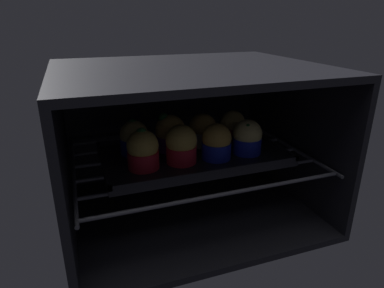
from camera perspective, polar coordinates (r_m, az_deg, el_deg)
The scene contains 11 objects.
oven_cavity at distance 83.73cm, azimuth -1.22°, elevation 0.89°, with size 59.00×47.00×37.00cm.
oven_rack at distance 81.25cm, azimuth -0.25°, elevation -2.33°, with size 54.80×42.00×0.80cm.
baking_tray at distance 79.93cm, azimuth 0.00°, elevation -1.89°, with size 42.03×25.06×2.20cm.
muffin_row0_col0 at distance 71.28cm, azimuth -8.38°, elevation -1.06°, with size 6.75×6.75×8.98cm.
muffin_row0_col1 at distance 73.40cm, azimuth -1.84°, elevation -0.18°, with size 6.89×6.89×8.61cm.
muffin_row0_col2 at distance 75.77cm, azimuth 4.19°, elevation 0.32°, with size 6.75×6.75×8.26cm.
muffin_row0_col3 at distance 79.66cm, azimuth 9.40°, elevation 1.06°, with size 6.81×6.81×8.16cm.
muffin_row1_col0 at distance 79.57cm, azimuth -9.82°, elevation 0.97°, with size 6.75×6.75×8.29cm.
muffin_row1_col1 at distance 80.53cm, azimuth -3.73°, elevation 1.82°, with size 7.22×7.22×9.31cm.
muffin_row1_col2 at distance 83.77cm, azimuth 1.83°, elevation 2.27°, with size 6.95×6.95×8.04cm.
muffin_row1_col3 at distance 87.14cm, azimuth 6.92°, elevation 2.87°, with size 6.75×6.75×8.01cm.
Camera 1 is at (-24.92, -48.35, 45.71)cm, focal length 31.32 mm.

